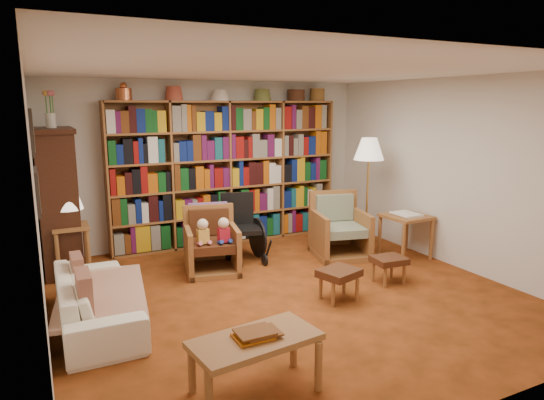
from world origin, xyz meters
TOP-DOWN VIEW (x-y plane):
  - floor at (0.00, 0.00)m, footprint 5.00×5.00m
  - ceiling at (0.00, 0.00)m, footprint 5.00×5.00m
  - wall_back at (0.00, 2.50)m, footprint 5.00×0.00m
  - wall_front at (0.00, -2.50)m, footprint 5.00×0.00m
  - wall_left at (-2.50, 0.00)m, footprint 0.00×5.00m
  - wall_right at (2.50, 0.00)m, footprint 0.00×5.00m
  - bookshelf at (0.20, 2.33)m, footprint 3.60×0.30m
  - curio_cabinet at (-2.25, 2.00)m, footprint 0.50×0.95m
  - framed_pictures at (-2.48, 0.30)m, footprint 0.03×0.52m
  - sofa at (-2.05, 0.15)m, footprint 1.76×0.70m
  - sofa_throw at (-2.00, 0.15)m, footprint 1.02×1.62m
  - cushion_left at (-2.18, 0.50)m, footprint 0.11×0.35m
  - cushion_right at (-2.18, -0.20)m, footprint 0.13×0.39m
  - side_table_lamp at (-2.15, 1.69)m, footprint 0.43×0.43m
  - table_lamp at (-2.15, 1.69)m, footprint 0.35×0.35m
  - armchair_leather at (-0.52, 1.17)m, footprint 0.81×0.83m
  - armchair_sage at (1.35, 1.00)m, footprint 0.90×0.91m
  - wheelchair at (0.02, 1.39)m, footprint 0.57×0.75m
  - floor_lamp at (1.93, 1.08)m, footprint 0.44×0.44m
  - side_table_papers at (2.15, 0.46)m, footprint 0.61×0.61m
  - footstool_a at (0.44, -0.41)m, footprint 0.51×0.47m
  - footstool_b at (1.28, -0.23)m, footprint 0.41×0.36m
  - coffee_table at (-1.12, -1.60)m, footprint 1.02×0.60m

SIDE VIEW (x-z plane):
  - floor at x=0.00m, z-range 0.00..0.00m
  - sofa at x=-2.05m, z-range 0.00..0.51m
  - footstool_b at x=1.28m, z-range 0.10..0.43m
  - footstool_a at x=0.44m, z-range 0.11..0.47m
  - sofa_throw at x=-2.00m, z-range 0.28..0.32m
  - armchair_sage at x=1.35m, z-range -0.11..0.80m
  - armchair_leather at x=-0.52m, z-range -0.08..0.78m
  - coffee_table at x=-1.12m, z-range 0.14..0.63m
  - wheelchair at x=0.02m, z-range -0.04..0.90m
  - cushion_left at x=-2.18m, z-range 0.28..0.62m
  - cushion_right at x=-2.18m, z-range 0.26..0.64m
  - side_table_lamp at x=-2.15m, z-range 0.16..0.83m
  - side_table_papers at x=2.15m, z-range 0.20..0.84m
  - curio_cabinet at x=-2.25m, z-range -0.25..2.15m
  - table_lamp at x=-2.15m, z-range 0.76..1.23m
  - bookshelf at x=0.20m, z-range -0.04..2.38m
  - wall_back at x=0.00m, z-range -1.25..3.75m
  - wall_front at x=0.00m, z-range -1.25..3.75m
  - wall_left at x=-2.50m, z-range -1.25..3.75m
  - wall_right at x=2.50m, z-range -1.25..3.75m
  - floor_lamp at x=1.93m, z-range 0.60..2.27m
  - framed_pictures at x=-2.48m, z-range 1.14..2.11m
  - ceiling at x=0.00m, z-range 2.50..2.50m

